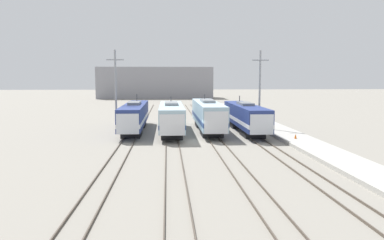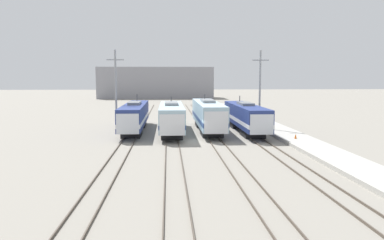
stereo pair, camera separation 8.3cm
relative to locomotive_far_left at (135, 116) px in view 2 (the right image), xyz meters
name	(u,v)px [view 2 (the right image)]	position (x,y,z in m)	size (l,w,h in m)	color
ground_plane	(194,141)	(7.61, -8.78, -2.11)	(400.00, 400.00, 0.00)	gray
rail_pair_far_left	(128,142)	(0.00, -8.78, -2.03)	(1.50, 120.00, 0.15)	#4C4238
rail_pair_center_left	(172,141)	(5.07, -8.78, -2.03)	(1.51, 120.00, 0.15)	#4C4238
rail_pair_center_right	(216,141)	(10.15, -8.78, -2.03)	(1.51, 120.00, 0.15)	#4C4238
rail_pair_far_right	(258,140)	(15.22, -8.78, -2.03)	(1.50, 120.00, 0.15)	#4C4238
locomotive_far_left	(135,116)	(0.00, 0.00, 0.00)	(2.86, 18.97, 4.96)	black
locomotive_center_left	(171,117)	(5.07, -2.10, 0.02)	(3.13, 17.49, 4.68)	#232326
locomotive_center_right	(208,115)	(10.15, -0.40, 0.13)	(3.08, 18.91, 4.92)	#232326
locomotive_far_right	(246,117)	(15.22, -1.52, -0.02)	(2.97, 18.54, 4.76)	black
catenary_tower_left	(116,89)	(-2.46, -0.01, 3.75)	(2.32, 0.27, 11.15)	gray
catenary_tower_right	(260,89)	(17.45, -0.01, 3.75)	(2.32, 0.27, 11.15)	gray
platform	(296,139)	(19.78, -8.78, -1.92)	(4.00, 120.00, 0.38)	#A8A59E
traffic_cone	(296,136)	(19.33, -9.78, -1.45)	(0.29, 0.29, 0.56)	orange
depot_building	(156,83)	(0.21, 88.16, 3.54)	(41.39, 14.28, 11.28)	gray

